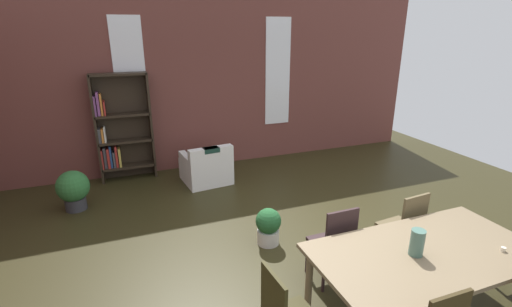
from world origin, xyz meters
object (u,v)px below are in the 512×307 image
at_px(dining_chair_far_left, 334,242).
at_px(bookshelf_tall, 120,130).
at_px(potted_plant_by_shelf, 73,189).
at_px(potted_plant_corner, 268,226).
at_px(dining_table, 426,258).
at_px(armchair_white, 207,168).
at_px(vase_on_table, 417,243).
at_px(dining_chair_far_right, 405,226).

distance_m(dining_chair_far_left, bookshelf_tall, 4.52).
xyz_separation_m(dining_chair_far_left, potted_plant_by_shelf, (-2.84, 2.95, -0.16)).
bearing_deg(potted_plant_by_shelf, potted_plant_corner, -38.65).
bearing_deg(dining_table, armchair_white, 105.45).
bearing_deg(dining_chair_far_left, potted_plant_corner, 110.84).
height_order(vase_on_table, bookshelf_tall, bookshelf_tall).
height_order(dining_chair_far_right, armchair_white, dining_chair_far_right).
bearing_deg(dining_chair_far_left, dining_table, -58.32).
bearing_deg(bookshelf_tall, potted_plant_by_shelf, -126.46).
xyz_separation_m(dining_table, armchair_white, (-1.12, 4.05, -0.42)).
bearing_deg(potted_plant_by_shelf, armchair_white, 8.60).
bearing_deg(bookshelf_tall, armchair_white, -27.15).
distance_m(vase_on_table, dining_chair_far_left, 0.93).
bearing_deg(potted_plant_corner, armchair_white, 96.74).
xyz_separation_m(dining_chair_far_left, potted_plant_corner, (-0.37, 0.97, -0.25)).
height_order(armchair_white, potted_plant_by_shelf, armchair_white).
bearing_deg(dining_chair_far_right, potted_plant_by_shelf, 142.23).
xyz_separation_m(dining_table, potted_plant_by_shelf, (-3.32, 3.72, -0.35)).
distance_m(bookshelf_tall, potted_plant_by_shelf, 1.45).
relative_size(vase_on_table, potted_plant_by_shelf, 0.39).
bearing_deg(vase_on_table, armchair_white, 103.57).
distance_m(dining_chair_far_right, bookshelf_tall, 5.04).
relative_size(vase_on_table, bookshelf_tall, 0.13).
bearing_deg(potted_plant_corner, potted_plant_by_shelf, 141.35).
bearing_deg(dining_table, dining_chair_far_right, 57.94).
distance_m(armchair_white, potted_plant_by_shelf, 2.22).
distance_m(dining_chair_far_left, potted_plant_corner, 1.07).
xyz_separation_m(dining_table, dining_chair_far_right, (0.49, 0.77, -0.19)).
relative_size(dining_chair_far_right, armchair_white, 1.07).
xyz_separation_m(vase_on_table, potted_plant_by_shelf, (-3.17, 3.72, -0.54)).
height_order(dining_chair_far_right, potted_plant_by_shelf, dining_chair_far_right).
bearing_deg(potted_plant_corner, dining_chair_far_left, -69.16).
xyz_separation_m(dining_chair_far_left, bookshelf_tall, (-2.06, 4.00, 0.45)).
relative_size(dining_chair_far_left, dining_chair_far_right, 1.00).
distance_m(dining_chair_far_right, potted_plant_by_shelf, 4.81).
xyz_separation_m(armchair_white, potted_plant_corner, (0.27, -2.31, -0.02)).
bearing_deg(dining_chair_far_left, vase_on_table, -66.56).
height_order(dining_chair_far_left, dining_chair_far_right, same).
relative_size(dining_chair_far_left, armchair_white, 1.07).
relative_size(dining_table, potted_plant_by_shelf, 3.31).
relative_size(dining_table, bookshelf_tall, 1.07).
distance_m(dining_table, dining_chair_far_right, 0.93).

